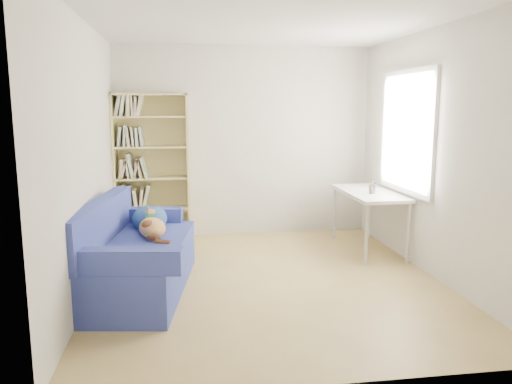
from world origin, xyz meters
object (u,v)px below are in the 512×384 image
at_px(bookshelf, 152,174).
at_px(pen_cup, 372,189).
at_px(sofa, 135,256).
at_px(desk, 369,197).

distance_m(bookshelf, pen_cup, 2.86).
bearing_deg(bookshelf, sofa, -92.36).
bearing_deg(desk, pen_cup, -98.43).
relative_size(desk, pen_cup, 8.20).
xyz_separation_m(sofa, bookshelf, (0.08, 1.89, 0.55)).
relative_size(bookshelf, pen_cup, 12.32).
xyz_separation_m(bookshelf, pen_cup, (2.66, -1.04, -0.09)).
bearing_deg(sofa, desk, 28.09).
bearing_deg(pen_cup, desk, 81.57).
height_order(bookshelf, desk, bookshelf).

